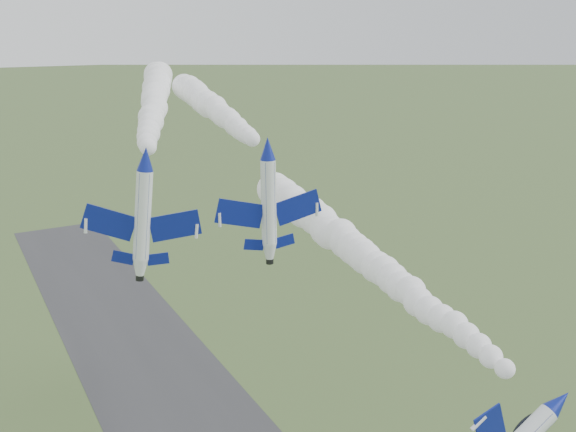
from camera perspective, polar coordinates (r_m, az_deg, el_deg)
name	(u,v)px	position (r m, az deg, el deg)	size (l,w,h in m)	color
jet_lead	(561,402)	(57.71, 23.06, -15.00)	(6.24, 13.50, 9.45)	white
smoke_trail_jet_lead	(356,251)	(81.15, 6.04, -3.10)	(5.64, 61.21, 5.64)	white
jet_pair_left	(146,159)	(62.48, -12.55, 5.00)	(11.39, 13.26, 3.41)	white
smoke_trail_jet_pair_left	(155,100)	(101.84, -11.78, 10.09)	(5.18, 73.08, 5.18)	white
jet_pair_right	(268,148)	(67.42, -1.79, 6.03)	(11.94, 14.10, 3.47)	white
smoke_trail_jet_pair_right	(211,106)	(97.12, -6.90, 9.70)	(4.53, 53.90, 4.53)	white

